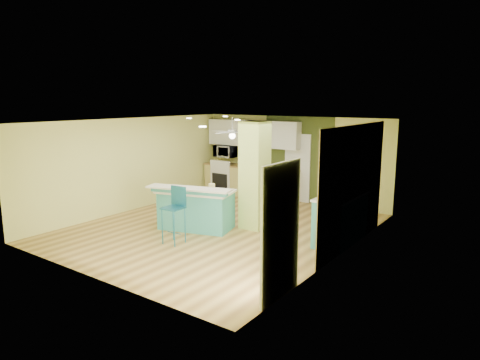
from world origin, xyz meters
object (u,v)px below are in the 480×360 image
object	(u,v)px
bar_stool	(176,206)
peninsula	(196,208)
fruit_bowl	(258,167)
side_counter	(341,218)
canister	(212,187)

from	to	relation	value
bar_stool	peninsula	bearing A→B (deg)	105.67
peninsula	fruit_bowl	world-z (taller)	peninsula
peninsula	side_counter	world-z (taller)	peninsula
side_counter	peninsula	bearing A→B (deg)	-161.30
bar_stool	side_counter	distance (m)	3.49
peninsula	canister	bearing A→B (deg)	18.75
peninsula	bar_stool	size ratio (longest dim) A/B	1.72
fruit_bowl	bar_stool	bearing A→B (deg)	-79.25
bar_stool	canister	bearing A→B (deg)	88.33
fruit_bowl	canister	distance (m)	3.35
peninsula	canister	world-z (taller)	canister
peninsula	bar_stool	xyz separation A→B (m)	(0.32, -0.99, 0.32)
side_counter	canister	xyz separation A→B (m)	(-2.81, -0.84, 0.48)
peninsula	canister	xyz separation A→B (m)	(0.31, 0.21, 0.51)
bar_stool	canister	xyz separation A→B (m)	(-0.01, 1.21, 0.19)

